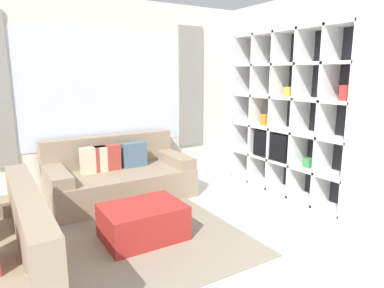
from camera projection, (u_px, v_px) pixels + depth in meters
The scene contains 6 objects.
wall_back at pixel (105, 96), 4.87m from camera, with size 5.70×0.11×2.70m.
wall_right at pixel (305, 97), 4.69m from camera, with size 0.07×4.39×2.70m, color silver.
area_rug at pixel (97, 241), 3.46m from camera, with size 2.77×2.39×0.01m, color gray.
shelving_unit at pixel (290, 115), 4.71m from camera, with size 0.37×2.05×2.24m.
couch_main at pixel (119, 177), 4.65m from camera, with size 1.86×0.98×0.81m.
ottoman at pixel (143, 222), 3.49m from camera, with size 0.80×0.60×0.36m.
Camera 1 is at (-1.52, -1.61, 1.67)m, focal length 32.00 mm.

